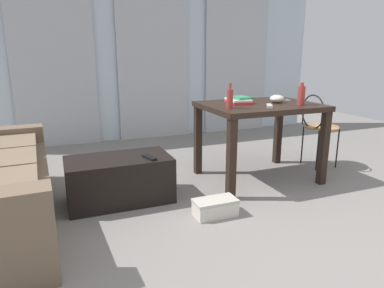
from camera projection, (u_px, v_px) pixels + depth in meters
The scene contains 14 objects.
ground_plane at pixel (215, 183), 3.52m from camera, with size 8.71×8.71×0.00m, color gray.
wall_back at pixel (152, 49), 5.18m from camera, with size 5.38×0.10×2.63m, color silver.
curtains at pixel (154, 57), 5.13m from camera, with size 3.82×0.03×2.39m.
coffee_table at pixel (119, 179), 3.05m from camera, with size 0.88×0.48×0.39m.
craft_table at pixel (259, 115), 3.49m from camera, with size 1.11×0.85×0.78m.
wire_chair at pixel (317, 122), 3.92m from camera, with size 0.38×0.39×0.82m.
bottle_near at pixel (230, 98), 3.15m from camera, with size 0.06×0.06×0.23m.
bottle_far at pixel (301, 95), 3.35m from camera, with size 0.07×0.07×0.21m.
bowl at pixel (277, 99), 3.52m from camera, with size 0.15×0.15×0.08m, color beige.
book_stack at pixel (239, 100), 3.50m from camera, with size 0.24×0.32×0.06m.
tv_remote_on_table at pixel (270, 106), 3.25m from camera, with size 0.04×0.17×0.02m, color #B7B7B2.
scissors at pixel (290, 100), 3.69m from camera, with size 0.08×0.11×0.00m.
tv_remote_primary at pixel (149, 157), 2.98m from camera, with size 0.05×0.17×0.02m, color black.
shoebox at pixel (215, 207), 2.80m from camera, with size 0.35×0.19×0.14m.
Camera 1 is at (-1.45, -1.57, 1.27)m, focal length 32.86 mm.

